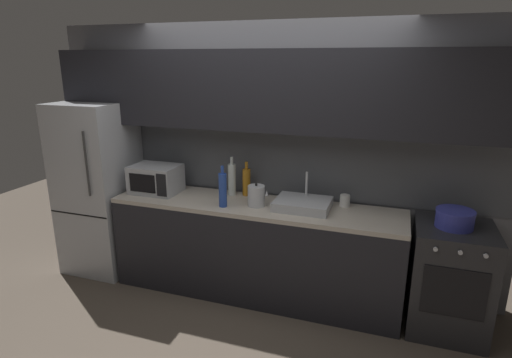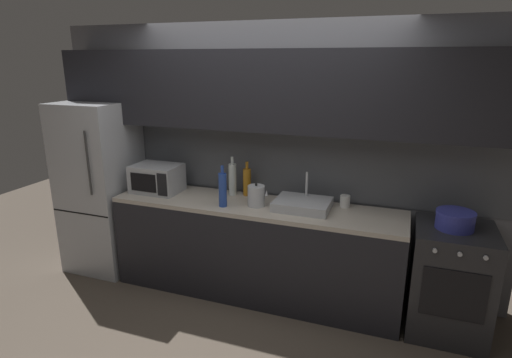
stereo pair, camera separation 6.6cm
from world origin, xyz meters
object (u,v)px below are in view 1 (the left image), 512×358
microwave (156,179)px  mug_white (345,201)px  wine_bottle_blue (223,190)px  wine_bottle_clear (232,179)px  cooking_pot (455,219)px  kettle (256,196)px  refrigerator (99,188)px  wine_bottle_amber (247,182)px  oven_range (449,279)px

microwave → mug_white: 1.82m
wine_bottle_blue → mug_white: wine_bottle_blue is taller
wine_bottle_blue → mug_white: 1.09m
wine_bottle_clear → cooking_pot: size_ratio=1.30×
microwave → kettle: size_ratio=2.19×
kettle → wine_bottle_clear: bearing=146.0°
refrigerator → microwave: bearing=1.6°
refrigerator → wine_bottle_blue: 1.49m
microwave → wine_bottle_clear: size_ratio=1.23×
refrigerator → wine_bottle_amber: 1.58m
wine_bottle_blue → refrigerator: bearing=174.1°
refrigerator → microwave: (0.68, 0.02, 0.16)m
oven_range → kettle: 1.73m
refrigerator → wine_bottle_blue: size_ratio=4.71×
wine_bottle_amber → wine_bottle_blue: size_ratio=0.88×
wine_bottle_blue → microwave: bearing=167.8°
oven_range → wine_bottle_amber: (-1.83, 0.22, 0.59)m
wine_bottle_amber → wine_bottle_clear: (-0.13, -0.04, 0.02)m
microwave → mug_white: microwave is taller
wine_bottle_clear → refrigerator: bearing=-172.8°
microwave → cooking_pot: 2.69m
microwave → cooking_pot: microwave is taller
wine_bottle_clear → cooking_pot: bearing=-5.3°
wine_bottle_amber → cooking_pot: 1.82m
microwave → wine_bottle_amber: bearing=12.9°
mug_white → cooking_pot: bearing=-13.2°
kettle → wine_bottle_blue: size_ratio=0.56×
cooking_pot → microwave: bearing=179.6°
wine_bottle_blue → cooking_pot: wine_bottle_blue is taller
wine_bottle_clear → mug_white: bearing=1.3°
cooking_pot → mug_white: bearing=166.8°
refrigerator → kettle: size_ratio=8.35×
mug_white → wine_bottle_blue: bearing=-160.8°
wine_bottle_clear → mug_white: size_ratio=3.52×
kettle → mug_white: size_ratio=1.97×
refrigerator → kettle: (1.74, -0.04, 0.11)m
kettle → mug_white: bearing=17.9°
wine_bottle_blue → cooking_pot: (1.90, 0.15, -0.09)m
microwave → mug_white: (1.81, 0.19, -0.08)m
wine_bottle_amber → mug_white: bearing=-0.9°
wine_bottle_amber → cooking_pot: bearing=-6.9°
wine_bottle_amber → mug_white: (0.94, -0.01, -0.08)m
oven_range → wine_bottle_clear: 2.07m
wine_bottle_blue → wine_bottle_amber: bearing=76.9°
kettle → mug_white: (0.75, 0.24, -0.04)m
wine_bottle_blue → oven_range: bearing=4.5°
oven_range → microwave: 2.77m
wine_bottle_clear → oven_range: bearing=-5.2°
microwave → cooking_pot: bearing=-0.4°
refrigerator → cooking_pot: 3.37m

